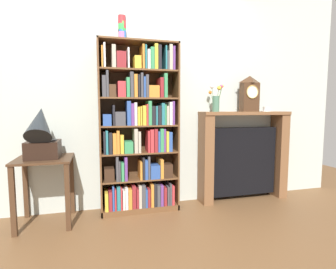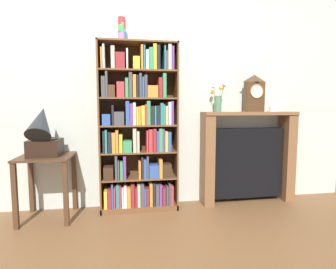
# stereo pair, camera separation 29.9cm
# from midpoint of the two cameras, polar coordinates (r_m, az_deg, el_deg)

# --- Properties ---
(ground_plane) EXTENTS (8.01, 6.40, 0.02)m
(ground_plane) POSITION_cam_midpoint_polar(r_m,az_deg,el_deg) (3.02, -3.10, -16.94)
(ground_plane) COLOR brown
(wall_back) EXTENTS (5.01, 0.08, 2.66)m
(wall_back) POSITION_cam_midpoint_polar(r_m,az_deg,el_deg) (3.14, -0.51, 9.00)
(wall_back) COLOR beige
(wall_back) RESTS_ON ground
(bookshelf) EXTENTS (0.86, 0.29, 1.86)m
(bookshelf) POSITION_cam_midpoint_polar(r_m,az_deg,el_deg) (2.93, -3.45, 0.24)
(bookshelf) COLOR brown
(bookshelf) RESTS_ON ground
(cup_stack) EXTENTS (0.08, 0.08, 0.25)m
(cup_stack) POSITION_cam_midpoint_polar(r_m,az_deg,el_deg) (3.03, -7.02, 21.74)
(cup_stack) COLOR pink
(cup_stack) RESTS_ON bookshelf
(side_table_left) EXTENTS (0.52, 0.51, 0.67)m
(side_table_left) POSITION_cam_midpoint_polar(r_m,az_deg,el_deg) (2.95, -22.30, -7.46)
(side_table_left) COLOR #472D1C
(side_table_left) RESTS_ON ground
(gramophone) EXTENTS (0.30, 0.46, 0.56)m
(gramophone) POSITION_cam_midpoint_polar(r_m,az_deg,el_deg) (2.83, -22.87, 0.17)
(gramophone) COLOR black
(gramophone) RESTS_ON side_table_left
(fireplace_mantel) EXTENTS (1.16, 0.25, 1.11)m
(fireplace_mantel) POSITION_cam_midpoint_polar(r_m,az_deg,el_deg) (3.42, 19.28, -4.84)
(fireplace_mantel) COLOR brown
(fireplace_mantel) RESTS_ON ground
(mantel_clock) EXTENTS (0.22, 0.13, 0.44)m
(mantel_clock) POSITION_cam_midpoint_polar(r_m,az_deg,el_deg) (3.38, 20.71, 8.39)
(mantel_clock) COLOR #472D1C
(mantel_clock) RESTS_ON fireplace_mantel
(flower_vase) EXTENTS (0.16, 0.13, 0.32)m
(flower_vase) POSITION_cam_midpoint_polar(r_m,az_deg,el_deg) (3.17, 13.53, 7.24)
(flower_vase) COLOR #4C7A60
(flower_vase) RESTS_ON fireplace_mantel
(teacup_with_saucer) EXTENTS (0.13, 0.13, 0.06)m
(teacup_with_saucer) POSITION_cam_midpoint_polar(r_m,az_deg,el_deg) (3.50, 24.05, 4.97)
(teacup_with_saucer) COLOR white
(teacup_with_saucer) RESTS_ON fireplace_mantel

